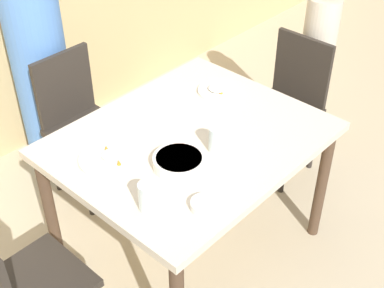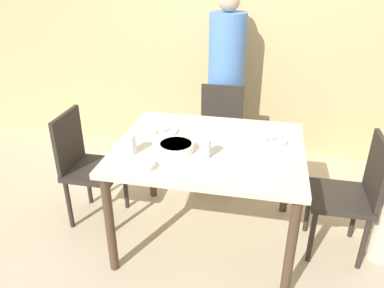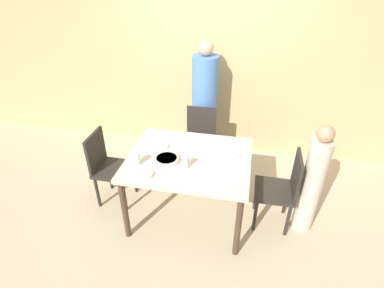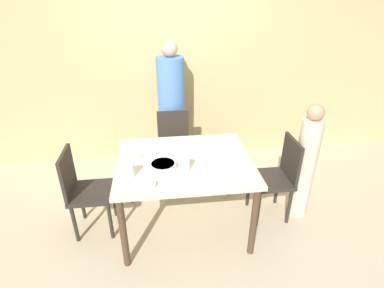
{
  "view_description": "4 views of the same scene",
  "coord_description": "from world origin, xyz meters",
  "views": [
    {
      "loc": [
        -1.51,
        -1.4,
        2.28
      ],
      "look_at": [
        -0.07,
        -0.08,
        0.81
      ],
      "focal_mm": 50.0,
      "sensor_mm": 36.0,
      "label": 1
    },
    {
      "loc": [
        0.34,
        -2.21,
        1.89
      ],
      "look_at": [
        -0.1,
        -0.1,
        0.82
      ],
      "focal_mm": 35.0,
      "sensor_mm": 36.0,
      "label": 2
    },
    {
      "loc": [
        0.54,
        -2.44,
        2.5
      ],
      "look_at": [
        0.04,
        -0.03,
        0.96
      ],
      "focal_mm": 28.0,
      "sensor_mm": 36.0,
      "label": 3
    },
    {
      "loc": [
        -0.22,
        -2.38,
        2.18
      ],
      "look_at": [
        0.08,
        0.04,
        0.91
      ],
      "focal_mm": 28.0,
      "sensor_mm": 36.0,
      "label": 4
    }
  ],
  "objects": [
    {
      "name": "person_child",
      "position": [
        1.24,
        0.06,
        0.59
      ],
      "size": [
        0.21,
        0.21,
        1.24
      ],
      "color": "beige",
      "rests_on": "ground_plane"
    },
    {
      "name": "wall_back",
      "position": [
        0.0,
        1.54,
        1.35
      ],
      "size": [
        10.0,
        0.06,
        2.7
      ],
      "color": "tan",
      "rests_on": "ground_plane"
    },
    {
      "name": "bowl_rice_small",
      "position": [
        -0.32,
        -0.38,
        0.79
      ],
      "size": [
        0.12,
        0.12,
        0.04
      ],
      "color": "white",
      "rests_on": "dining_table"
    },
    {
      "name": "dining_table",
      "position": [
        0.0,
        0.0,
        0.68
      ],
      "size": [
        1.24,
        1.02,
        0.77
      ],
      "color": "beige",
      "rests_on": "ground_plane"
    },
    {
      "name": "plate_rice_adult",
      "position": [
        -0.39,
        0.15,
        0.78
      ],
      "size": [
        0.26,
        0.26,
        0.04
      ],
      "color": "white",
      "rests_on": "dining_table"
    },
    {
      "name": "chair_empty_left",
      "position": [
        -0.96,
        0.06,
        0.49
      ],
      "size": [
        0.4,
        0.4,
        0.89
      ],
      "rotation": [
        0.0,
        0.0,
        1.57
      ],
      "color": "#2D2823",
      "rests_on": "ground_plane"
    },
    {
      "name": "fork_steel",
      "position": [
        -0.15,
        0.27,
        0.77
      ],
      "size": [
        0.18,
        0.08,
        0.01
      ],
      "color": "silver",
      "rests_on": "dining_table"
    },
    {
      "name": "bowl_curry",
      "position": [
        -0.2,
        -0.12,
        0.8
      ],
      "size": [
        0.23,
        0.23,
        0.05
      ],
      "color": "white",
      "rests_on": "dining_table"
    },
    {
      "name": "plate_rice_child",
      "position": [
        0.4,
        0.16,
        0.78
      ],
      "size": [
        0.23,
        0.23,
        0.05
      ],
      "color": "white",
      "rests_on": "dining_table"
    },
    {
      "name": "chair_adult_spot",
      "position": [
        -0.04,
        0.85,
        0.49
      ],
      "size": [
        0.4,
        0.4,
        0.89
      ],
      "color": "#2D2823",
      "rests_on": "ground_plane"
    },
    {
      "name": "chair_child_spot",
      "position": [
        0.96,
        0.06,
        0.49
      ],
      "size": [
        0.4,
        0.4,
        0.89
      ],
      "rotation": [
        0.0,
        0.0,
        -1.57
      ],
      "color": "#2D2823",
      "rests_on": "ground_plane"
    },
    {
      "name": "glass_water_short",
      "position": [
        0.0,
        -0.16,
        0.83
      ],
      "size": [
        0.07,
        0.07,
        0.12
      ],
      "color": "silver",
      "rests_on": "dining_table"
    },
    {
      "name": "ground_plane",
      "position": [
        0.0,
        0.0,
        0.0
      ],
      "size": [
        10.0,
        10.0,
        0.0
      ],
      "primitive_type": "plane",
      "color": "beige"
    },
    {
      "name": "person_adult",
      "position": [
        -0.04,
        1.19,
        0.77
      ],
      "size": [
        0.33,
        0.33,
        1.67
      ],
      "color": "#5184D1",
      "rests_on": "ground_plane"
    },
    {
      "name": "glass_water_tall",
      "position": [
        -0.48,
        -0.21,
        0.83
      ],
      "size": [
        0.08,
        0.08,
        0.13
      ],
      "color": "silver",
      "rests_on": "dining_table"
    }
  ]
}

